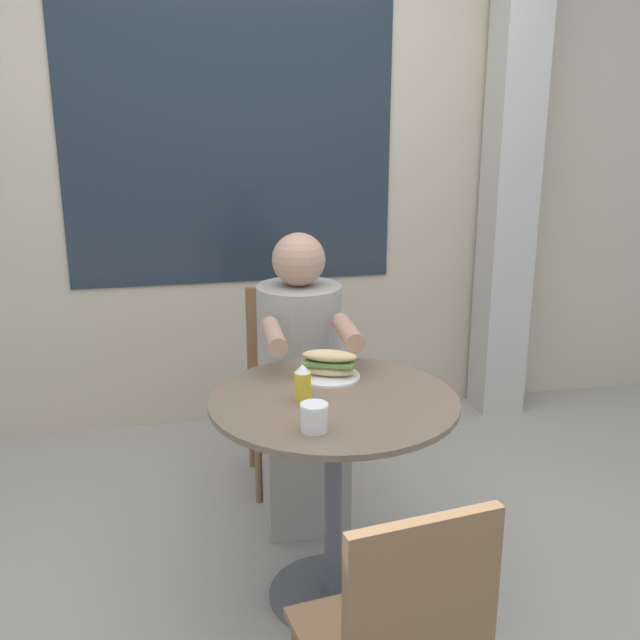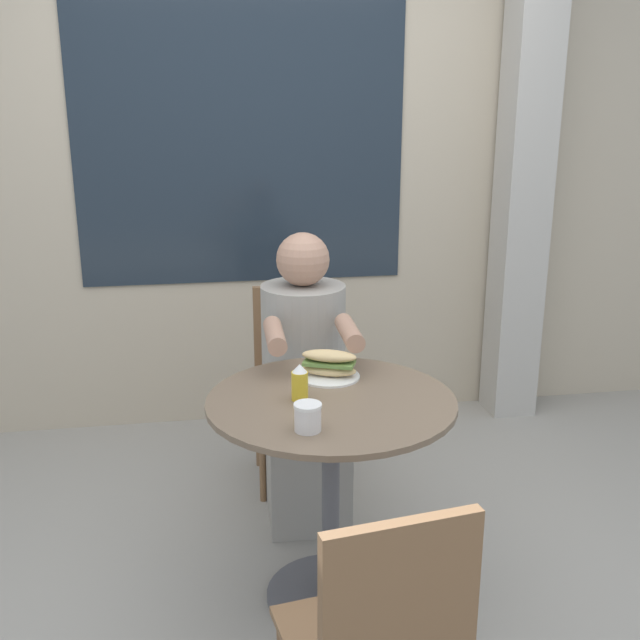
# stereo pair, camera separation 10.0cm
# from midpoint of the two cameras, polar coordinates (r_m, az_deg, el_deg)

# --- Properties ---
(ground_plane) EXTENTS (8.00, 8.00, 0.00)m
(ground_plane) POSITION_cam_midpoint_polar(r_m,az_deg,el_deg) (2.80, -0.12, -20.24)
(ground_plane) COLOR gray
(storefront_wall) EXTENTS (8.00, 0.09, 2.80)m
(storefront_wall) POSITION_cam_midpoint_polar(r_m,az_deg,el_deg) (3.86, -5.22, 12.48)
(storefront_wall) COLOR #B7A88E
(storefront_wall) RESTS_ON ground_plane
(lattice_pillar) EXTENTS (0.24, 0.24, 2.40)m
(lattice_pillar) POSITION_cam_midpoint_polar(r_m,az_deg,el_deg) (4.06, 13.52, 9.40)
(lattice_pillar) COLOR #B2ADA3
(lattice_pillar) RESTS_ON ground_plane
(cafe_table) EXTENTS (0.81, 0.81, 0.75)m
(cafe_table) POSITION_cam_midpoint_polar(r_m,az_deg,el_deg) (2.51, -0.13, -10.07)
(cafe_table) COLOR brown
(cafe_table) RESTS_ON ground_plane
(diner_chair) EXTENTS (0.39, 0.39, 0.87)m
(diner_chair) POSITION_cam_midpoint_polar(r_m,az_deg,el_deg) (3.37, -3.33, -3.51)
(diner_chair) COLOR brown
(diner_chair) RESTS_ON ground_plane
(seated_diner) EXTENTS (0.35, 0.61, 1.18)m
(seated_diner) POSITION_cam_midpoint_polar(r_m,az_deg,el_deg) (3.05, -2.42, -5.85)
(seated_diner) COLOR gray
(seated_diner) RESTS_ON ground_plane
(empty_chair_across) EXTENTS (0.43, 0.43, 0.87)m
(empty_chair_across) POSITION_cam_midpoint_polar(r_m,az_deg,el_deg) (1.82, 4.59, -23.03)
(empty_chair_across) COLOR brown
(empty_chair_across) RESTS_ON ground_plane
(sandwich_on_plate) EXTENTS (0.21, 0.21, 0.10)m
(sandwich_on_plate) POSITION_cam_midpoint_polar(r_m,az_deg,el_deg) (2.59, -0.39, -3.51)
(sandwich_on_plate) COLOR white
(sandwich_on_plate) RESTS_ON cafe_table
(drink_cup) EXTENTS (0.08, 0.08, 0.08)m
(drink_cup) POSITION_cam_midpoint_polar(r_m,az_deg,el_deg) (2.18, -1.77, -7.43)
(drink_cup) COLOR silver
(drink_cup) RESTS_ON cafe_table
(condiment_bottle) EXTENTS (0.05, 0.05, 0.12)m
(condiment_bottle) POSITION_cam_midpoint_polar(r_m,az_deg,el_deg) (2.39, -2.54, -4.82)
(condiment_bottle) COLOR gold
(condiment_bottle) RESTS_ON cafe_table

